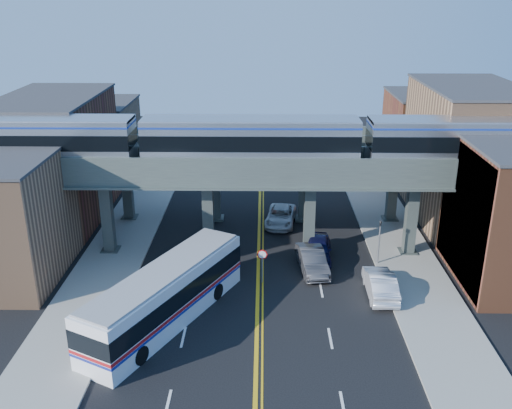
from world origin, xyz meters
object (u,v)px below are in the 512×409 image
car_lane_d (276,173)px  traffic_signal (379,237)px  car_lane_b (312,260)px  car_parked_curb (380,284)px  transit_train (251,139)px  transit_bus (166,296)px  car_lane_c (281,216)px  stop_sign (262,261)px  car_lane_a (318,249)px

car_lane_d → traffic_signal: bearing=-69.3°
car_lane_b → car_parked_curb: (4.45, -3.59, 0.01)m
transit_train → transit_bus: bearing=-116.9°
car_lane_c → transit_train: bearing=-105.2°
transit_train → car_lane_b: 10.20m
transit_train → stop_sign: transit_train is taller
traffic_signal → car_lane_d: 22.12m
car_lane_d → transit_bus: bearing=-103.5°
traffic_signal → car_lane_a: size_ratio=0.80×
car_lane_b → car_lane_c: 9.30m
traffic_signal → car_lane_d: bearing=109.6°
stop_sign → car_parked_curb: size_ratio=0.51×
car_lane_b → traffic_signal: bearing=4.2°
car_lane_d → car_parked_curb: car_parked_curb is taller
stop_sign → car_lane_a: size_ratio=0.51×
transit_train → car_lane_d: size_ratio=9.73×
car_lane_c → car_lane_b: bearing=-68.9°
transit_bus → car_parked_curb: bearing=-48.9°
transit_train → car_lane_c: bearing=67.0°
transit_train → stop_sign: 9.16m
car_lane_a → car_lane_c: 7.59m
car_lane_c → transit_bus: bearing=-107.6°
stop_sign → car_lane_c: bearing=81.6°
stop_sign → transit_bus: bearing=-139.8°
transit_bus → car_lane_a: bearing=-21.7°
car_lane_d → car_parked_curb: 26.29m
car_lane_b → car_lane_c: bearing=95.8°
car_lane_a → car_lane_c: (-2.75, 7.07, -0.12)m
transit_train → car_lane_c: transit_train is taller
stop_sign → car_lane_d: 23.85m
car_lane_c → traffic_signal: bearing=-39.8°
car_lane_a → car_parked_curb: size_ratio=0.98×
transit_bus → car_lane_d: bearing=12.7°
stop_sign → car_lane_b: stop_sign is taller
transit_train → traffic_signal: (9.82, -2.00, -7.08)m
transit_bus → car_lane_d: 29.92m
transit_train → car_lane_a: size_ratio=9.80×
car_lane_a → car_lane_c: bearing=116.0°
transit_train → car_parked_curb: (9.12, -6.64, -8.52)m
car_lane_a → car_lane_d: car_lane_a is taller
car_lane_b → car_lane_c: (-2.13, 9.06, -0.10)m
traffic_signal → car_lane_a: 4.83m
stop_sign → car_lane_a: stop_sign is taller
transit_bus → transit_train: bearing=0.4°
transit_train → car_parked_curb: bearing=-36.1°
traffic_signal → transit_bus: bearing=-151.5°
traffic_signal → car_parked_curb: traffic_signal is taller
car_lane_d → car_lane_c: bearing=-88.3°
car_lane_a → transit_train: bearing=173.4°
car_lane_a → car_parked_curb: bearing=-50.8°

